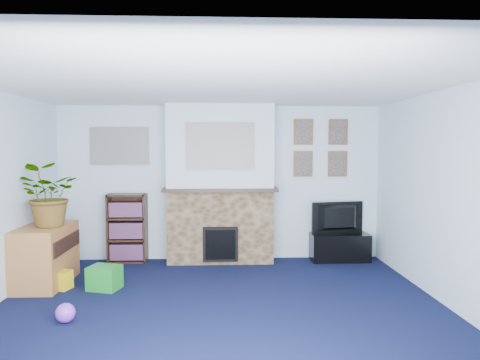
{
  "coord_description": "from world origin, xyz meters",
  "views": [
    {
      "loc": [
        0.03,
        -4.44,
        1.75
      ],
      "look_at": [
        0.26,
        1.04,
        1.34
      ],
      "focal_mm": 32.0,
      "sensor_mm": 36.0,
      "label": 1
    }
  ],
  "objects_px": {
    "tv_stand": "(340,246)",
    "television": "(340,218)",
    "sideboard": "(45,257)",
    "bookshelf": "(128,229)"
  },
  "relations": [
    {
      "from": "tv_stand",
      "to": "television",
      "type": "height_order",
      "value": "television"
    },
    {
      "from": "tv_stand",
      "to": "sideboard",
      "type": "height_order",
      "value": "sideboard"
    },
    {
      "from": "television",
      "to": "sideboard",
      "type": "distance_m",
      "value": 4.22
    },
    {
      "from": "television",
      "to": "tv_stand",
      "type": "bearing_deg",
      "value": 79.53
    },
    {
      "from": "sideboard",
      "to": "tv_stand",
      "type": "bearing_deg",
      "value": 13.62
    },
    {
      "from": "bookshelf",
      "to": "television",
      "type": "bearing_deg",
      "value": -0.99
    },
    {
      "from": "television",
      "to": "sideboard",
      "type": "height_order",
      "value": "television"
    },
    {
      "from": "tv_stand",
      "to": "television",
      "type": "xyz_separation_m",
      "value": [
        0.0,
        0.02,
        0.44
      ]
    },
    {
      "from": "sideboard",
      "to": "bookshelf",
      "type": "bearing_deg",
      "value": 52.66
    },
    {
      "from": "sideboard",
      "to": "television",
      "type": "bearing_deg",
      "value": 13.88
    }
  ]
}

